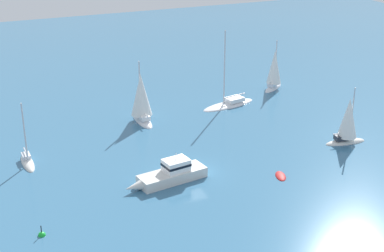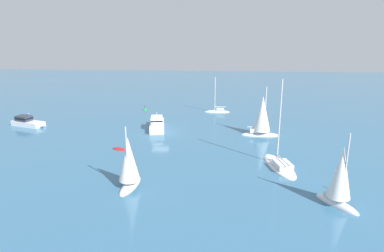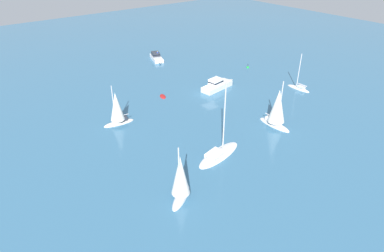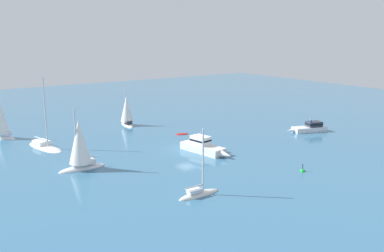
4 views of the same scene
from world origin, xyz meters
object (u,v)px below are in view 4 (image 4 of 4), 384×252
object	(u,v)px
ketch	(2,123)
sailboat	(199,194)
sailboat_1	(45,146)
motor_cruiser	(204,147)
yacht	(80,148)
motor_cruiser_1	(310,128)
sloop	(127,113)
skiff	(182,134)
channel_buoy	(302,171)

from	to	relation	value
ketch	sailboat	bearing A→B (deg)	162.84
sailboat	sailboat_1	world-z (taller)	sailboat_1
motor_cruiser	sailboat_1	size ratio (longest dim) A/B	0.82
yacht	motor_cruiser	bearing A→B (deg)	170.97
yacht	motor_cruiser_1	bearing A→B (deg)	176.07
yacht	sloop	size ratio (longest dim) A/B	1.15
skiff	sloop	xyz separation A→B (m)	(10.86, 4.16, 2.27)
motor_cruiser_1	ketch	bearing A→B (deg)	-10.61
motor_cruiser	sailboat_1	xyz separation A→B (m)	(14.66, 16.78, -0.60)
yacht	sloop	bearing A→B (deg)	-129.26
sloop	sailboat_1	bearing A→B (deg)	119.11
sailboat_1	channel_buoy	xyz separation A→B (m)	(-27.57, -21.41, -0.17)
sailboat	sailboat_1	xyz separation A→B (m)	(26.65, 7.30, 0.00)
ketch	sloop	bearing A→B (deg)	-131.30
ketch	sloop	distance (m)	19.68
motor_cruiser	motor_cruiser_1	bearing A→B (deg)	81.00
yacht	motor_cruiser	xyz separation A→B (m)	(-2.53, -16.01, -1.83)
sailboat	motor_cruiser	size ratio (longest dim) A/B	0.84
sailboat	sloop	world-z (taller)	sailboat
sailboat	sailboat_1	bearing A→B (deg)	103.80
ketch	sailboat_1	distance (m)	9.78
motor_cruiser	motor_cruiser_1	xyz separation A→B (m)	(0.01, -21.32, -0.13)
motor_cruiser	skiff	distance (m)	10.75
yacht	motor_cruiser_1	xyz separation A→B (m)	(-2.52, -37.33, -1.97)
motor_cruiser_1	channel_buoy	bearing A→B (deg)	56.45
yacht	motor_cruiser	size ratio (longest dim) A/B	0.92
sailboat	sloop	size ratio (longest dim) A/B	1.04
motor_cruiser	sailboat_1	distance (m)	22.29
motor_cruiser_1	channel_buoy	xyz separation A→B (m)	(-12.92, 16.68, -0.63)
channel_buoy	motor_cruiser	bearing A→B (deg)	19.75
motor_cruiser	skiff	bearing A→B (deg)	153.26
yacht	sailboat_1	distance (m)	12.40
motor_cruiser	motor_cruiser_1	size ratio (longest dim) A/B	1.23
sailboat	ketch	size ratio (longest dim) A/B	0.96
sailboat_1	motor_cruiser_1	world-z (taller)	sailboat_1
sailboat_1	sloop	distance (m)	17.25
yacht	ketch	bearing A→B (deg)	-78.14
skiff	motor_cruiser	bearing A→B (deg)	93.84
motor_cruiser	sloop	world-z (taller)	sloop
yacht	channel_buoy	size ratio (longest dim) A/B	6.44
motor_cruiser	ketch	bearing A→B (deg)	-147.95
skiff	motor_cruiser_1	size ratio (longest dim) A/B	0.34
channel_buoy	sailboat	bearing A→B (deg)	86.25
motor_cruiser_1	sloop	distance (m)	30.65
sloop	channel_buoy	world-z (taller)	sloop
motor_cruiser_1	sloop	bearing A→B (deg)	-24.77
channel_buoy	yacht	bearing A→B (deg)	53.22
ketch	motor_cruiser	xyz separation A→B (m)	(-23.45, -20.43, -1.66)
sailboat_1	channel_buoy	size ratio (longest dim) A/B	8.53
motor_cruiser_1	skiff	bearing A→B (deg)	-10.77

